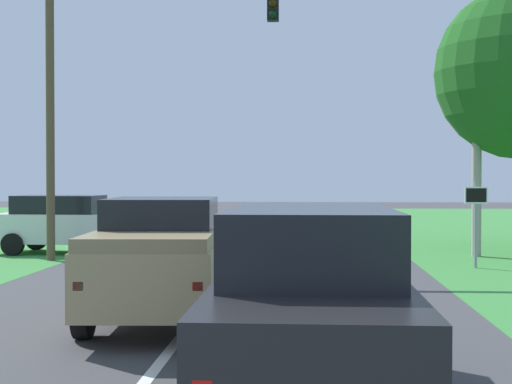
# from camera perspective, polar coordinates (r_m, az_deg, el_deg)

# --- Properties ---
(ground_plane) EXTENTS (120.00, 120.00, 0.00)m
(ground_plane) POSITION_cam_1_polar(r_m,az_deg,el_deg) (12.80, -4.63, -9.53)
(ground_plane) COLOR #424244
(red_suv_near) EXTENTS (2.09, 4.87, 2.05)m
(red_suv_near) POSITION_cam_1_polar(r_m,az_deg,el_deg) (7.67, 4.16, -8.62)
(red_suv_near) COLOR black
(red_suv_near) RESTS_ON ground_plane
(pickup_truck_lead) EXTENTS (2.41, 5.64, 2.02)m
(pickup_truck_lead) POSITION_cam_1_polar(r_m,az_deg,el_deg) (12.68, -7.02, -4.95)
(pickup_truck_lead) COLOR tan
(pickup_truck_lead) RESTS_ON ground_plane
(traffic_light) EXTENTS (7.15, 0.40, 8.30)m
(traffic_light) POSITION_cam_1_polar(r_m,az_deg,el_deg) (21.81, -10.98, 9.15)
(traffic_light) COLOR brown
(traffic_light) RESTS_ON ground_plane
(keep_moving_sign) EXTENTS (0.60, 0.09, 2.25)m
(keep_moving_sign) POSITION_cam_1_polar(r_m,az_deg,el_deg) (20.32, 16.35, -1.52)
(keep_moving_sign) COLOR gray
(keep_moving_sign) RESTS_ON ground_plane
(crossing_suv_far) EXTENTS (4.37, 2.16, 1.80)m
(crossing_suv_far) POSITION_cam_1_polar(r_m,az_deg,el_deg) (24.17, -14.33, -2.28)
(crossing_suv_far) COLOR silver
(crossing_suv_far) RESTS_ON ground_plane
(utility_pole_right) EXTENTS (0.28, 0.28, 9.47)m
(utility_pole_right) POSITION_cam_1_polar(r_m,az_deg,el_deg) (23.43, 16.43, 6.88)
(utility_pole_right) COLOR #9E998E
(utility_pole_right) RESTS_ON ground_plane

